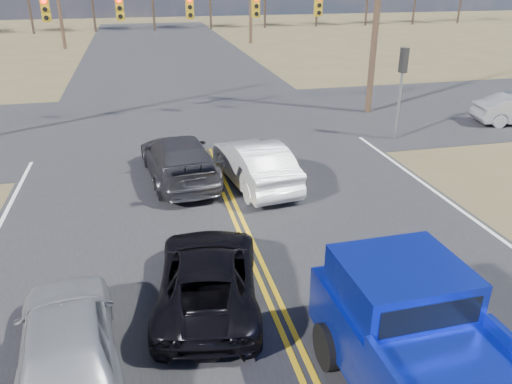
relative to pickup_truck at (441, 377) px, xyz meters
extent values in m
cube|color=#28282B|center=(-1.58, 10.49, -1.11)|extent=(14.00, 120.00, 0.02)
cube|color=#28282B|center=(-1.58, 18.49, -1.11)|extent=(120.00, 12.00, 0.02)
cylinder|color=#473323|center=(7.42, 18.49, 3.89)|extent=(0.32, 0.32, 10.00)
cube|color=#B28C14|center=(-7.58, 18.49, 4.19)|extent=(0.34, 0.24, 1.00)
cylinder|color=#FF0C05|center=(-7.58, 18.35, 4.52)|extent=(0.20, 0.06, 0.20)
cylinder|color=black|center=(-7.58, 18.35, 4.19)|extent=(0.20, 0.06, 0.20)
cylinder|color=black|center=(-7.58, 18.35, 3.86)|extent=(0.20, 0.06, 0.20)
cube|color=#B28C14|center=(-4.58, 18.49, 4.19)|extent=(0.34, 0.24, 1.00)
cylinder|color=#FF0C05|center=(-4.58, 18.35, 4.52)|extent=(0.20, 0.06, 0.20)
cylinder|color=black|center=(-4.58, 18.35, 4.19)|extent=(0.20, 0.06, 0.20)
cylinder|color=black|center=(-4.58, 18.35, 3.86)|extent=(0.20, 0.06, 0.20)
cube|color=#B28C14|center=(-1.58, 18.49, 4.19)|extent=(0.34, 0.24, 1.00)
cylinder|color=black|center=(-1.58, 18.35, 4.19)|extent=(0.20, 0.06, 0.20)
cylinder|color=black|center=(-1.58, 18.35, 3.86)|extent=(0.20, 0.06, 0.20)
cube|color=#B28C14|center=(1.42, 18.49, 4.19)|extent=(0.34, 0.24, 1.00)
cylinder|color=black|center=(1.42, 18.35, 4.19)|extent=(0.20, 0.06, 0.20)
cylinder|color=black|center=(1.42, 18.35, 3.86)|extent=(0.20, 0.06, 0.20)
cube|color=#B28C14|center=(4.42, 18.49, 4.19)|extent=(0.34, 0.24, 1.00)
cylinder|color=black|center=(4.42, 18.35, 4.19)|extent=(0.20, 0.06, 0.20)
cylinder|color=black|center=(4.42, 18.35, 3.86)|extent=(0.20, 0.06, 0.20)
cylinder|color=slate|center=(6.62, 13.99, 0.49)|extent=(0.12, 0.12, 3.20)
cube|color=black|center=(6.62, 13.99, 2.29)|extent=(0.24, 0.34, 1.00)
cylinder|color=#33261C|center=(-15.58, 60.49, 1.64)|extent=(0.28, 0.28, 5.50)
cylinder|color=#33261C|center=(-8.58, 60.49, 1.64)|extent=(0.28, 0.28, 5.50)
cylinder|color=#33261C|center=(-1.58, 60.49, 1.64)|extent=(0.28, 0.28, 5.50)
cylinder|color=#33261C|center=(5.42, 60.49, 1.64)|extent=(0.28, 0.28, 5.50)
cylinder|color=#33261C|center=(12.42, 60.49, 1.64)|extent=(0.28, 0.28, 5.50)
cylinder|color=#33261C|center=(19.42, 60.49, 1.64)|extent=(0.28, 0.28, 5.50)
cylinder|color=#33261C|center=(26.42, 60.49, 1.64)|extent=(0.28, 0.28, 5.50)
cylinder|color=#33261C|center=(33.42, 60.49, 1.64)|extent=(0.28, 0.28, 5.50)
cylinder|color=#33261C|center=(40.42, 60.49, 1.64)|extent=(0.28, 0.28, 5.50)
cylinder|color=black|center=(-1.08, 1.74, -0.67)|extent=(0.37, 0.89, 0.88)
cylinder|color=black|center=(1.00, 1.79, -0.67)|extent=(0.37, 0.89, 0.88)
cube|color=#0D1E97|center=(-0.03, 1.38, 0.78)|extent=(2.07, 1.91, 0.79)
cube|color=black|center=(-0.01, 0.47, 0.78)|extent=(1.76, 0.11, 0.49)
imported|color=#989A9F|center=(-5.73, 2.65, -0.37)|extent=(2.23, 4.51, 1.48)
imported|color=black|center=(-2.97, 4.24, -0.47)|extent=(2.86, 4.90, 1.28)
imported|color=white|center=(-0.49, 10.49, -0.33)|extent=(2.27, 4.90, 1.55)
imported|color=#313035|center=(-2.95, 11.55, -0.33)|extent=(2.72, 5.56, 1.56)
camera|label=1|loc=(-4.05, -4.99, 5.65)|focal=35.00mm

